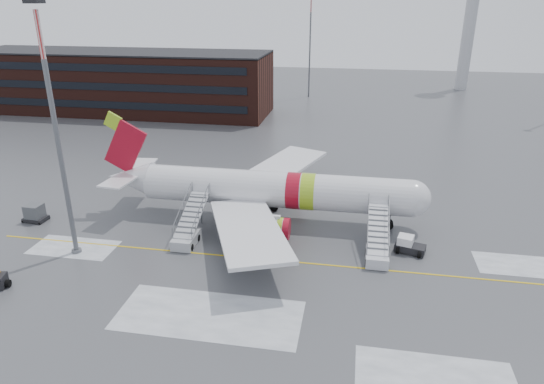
% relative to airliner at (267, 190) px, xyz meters
% --- Properties ---
extents(ground, '(260.00, 260.00, 0.00)m').
position_rel_airliner_xyz_m(ground, '(4.94, -7.67, -3.42)').
color(ground, '#494C4F').
rests_on(ground, ground).
extents(airliner, '(35.03, 32.97, 11.18)m').
position_rel_airliner_xyz_m(airliner, '(0.00, 0.00, 0.00)').
color(airliner, silver).
rests_on(airliner, ground).
extents(airstair_fwd, '(2.05, 7.70, 3.48)m').
position_rel_airliner_xyz_m(airstair_fwd, '(11.57, -6.54, -2.35)').
color(airstair_fwd, silver).
rests_on(airstair_fwd, ground).
extents(airstair_aft, '(2.05, 7.70, 3.48)m').
position_rel_airliner_xyz_m(airstair_aft, '(-6.60, -6.54, -2.35)').
color(airstair_aft, '#A7AAAE').
rests_on(airstair_aft, ground).
extents(pushback_tug, '(3.04, 2.58, 1.57)m').
position_rel_airliner_xyz_m(pushback_tug, '(14.52, -4.85, -2.72)').
color(pushback_tug, black).
rests_on(pushback_tug, ground).
extents(uld_container, '(2.37, 1.78, 1.87)m').
position_rel_airliner_xyz_m(uld_container, '(-24.36, -4.90, -2.54)').
color(uld_container, black).
rests_on(uld_container, ground).
extents(light_mast_near, '(1.20, 1.20, 22.41)m').
position_rel_airliner_xyz_m(light_mast_near, '(-16.28, -10.46, 8.28)').
color(light_mast_near, '#595B60').
rests_on(light_mast_near, ground).
extents(terminal_building, '(62.00, 16.11, 12.30)m').
position_rel_airliner_xyz_m(terminal_building, '(-40.06, 47.31, 2.78)').
color(terminal_building, '#3F1E16').
rests_on(terminal_building, ground).
extents(control_tower, '(6.40, 6.40, 30.00)m').
position_rel_airliner_xyz_m(control_tower, '(34.94, 87.33, 15.33)').
color(control_tower, '#B2B5BA').
rests_on(control_tower, ground).
extents(light_mast_far_n, '(1.20, 1.20, 24.25)m').
position_rel_airliner_xyz_m(light_mast_far_n, '(-3.06, 70.33, 10.42)').
color(light_mast_far_n, '#595B60').
rests_on(light_mast_far_n, ground).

